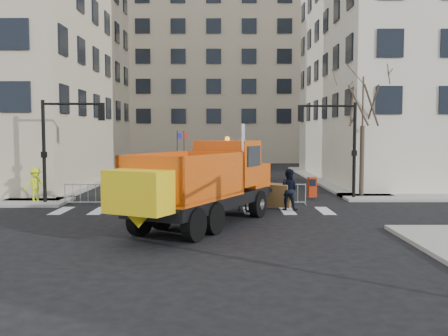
{
  "coord_description": "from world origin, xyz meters",
  "views": [
    {
      "loc": [
        1.28,
        -18.12,
        3.7
      ],
      "look_at": [
        1.27,
        2.5,
        2.26
      ],
      "focal_mm": 40.0,
      "sensor_mm": 36.0,
      "label": 1
    }
  ],
  "objects_px": {
    "newspaper_box": "(312,187)",
    "cop_c": "(252,193)",
    "cop_a": "(242,191)",
    "worker": "(35,184)",
    "plow_truck": "(202,181)",
    "cop_b": "(288,190)"
  },
  "relations": [
    {
      "from": "cop_b",
      "to": "newspaper_box",
      "type": "xyz_separation_m",
      "value": [
        1.83,
        3.83,
        -0.29
      ]
    },
    {
      "from": "cop_a",
      "to": "cop_c",
      "type": "height_order",
      "value": "cop_a"
    },
    {
      "from": "cop_b",
      "to": "worker",
      "type": "distance_m",
      "value": 13.1
    },
    {
      "from": "cop_b",
      "to": "newspaper_box",
      "type": "height_order",
      "value": "cop_b"
    },
    {
      "from": "plow_truck",
      "to": "cop_c",
      "type": "height_order",
      "value": "plow_truck"
    },
    {
      "from": "plow_truck",
      "to": "cop_a",
      "type": "relative_size",
      "value": 5.57
    },
    {
      "from": "cop_b",
      "to": "newspaper_box",
      "type": "distance_m",
      "value": 4.25
    },
    {
      "from": "cop_a",
      "to": "worker",
      "type": "relative_size",
      "value": 1.08
    },
    {
      "from": "cop_c",
      "to": "worker",
      "type": "bearing_deg",
      "value": -72.34
    },
    {
      "from": "cop_a",
      "to": "newspaper_box",
      "type": "relative_size",
      "value": 1.74
    },
    {
      "from": "plow_truck",
      "to": "worker",
      "type": "bearing_deg",
      "value": 81.72
    },
    {
      "from": "plow_truck",
      "to": "cop_a",
      "type": "xyz_separation_m",
      "value": [
        1.75,
        4.1,
        -0.86
      ]
    },
    {
      "from": "cop_c",
      "to": "worker",
      "type": "distance_m",
      "value": 11.47
    },
    {
      "from": "plow_truck",
      "to": "cop_b",
      "type": "distance_m",
      "value": 5.88
    },
    {
      "from": "plow_truck",
      "to": "cop_b",
      "type": "bearing_deg",
      "value": -16.31
    },
    {
      "from": "worker",
      "to": "newspaper_box",
      "type": "distance_m",
      "value": 14.88
    },
    {
      "from": "cop_b",
      "to": "plow_truck",
      "type": "bearing_deg",
      "value": 64.7
    },
    {
      "from": "cop_b",
      "to": "cop_c",
      "type": "xyz_separation_m",
      "value": [
        -1.8,
        -0.71,
        -0.07
      ]
    },
    {
      "from": "cop_a",
      "to": "worker",
      "type": "distance_m",
      "value": 10.93
    },
    {
      "from": "cop_b",
      "to": "cop_c",
      "type": "height_order",
      "value": "cop_b"
    },
    {
      "from": "cop_a",
      "to": "cop_b",
      "type": "relative_size",
      "value": 0.96
    },
    {
      "from": "newspaper_box",
      "to": "cop_c",
      "type": "bearing_deg",
      "value": -135.94
    }
  ]
}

